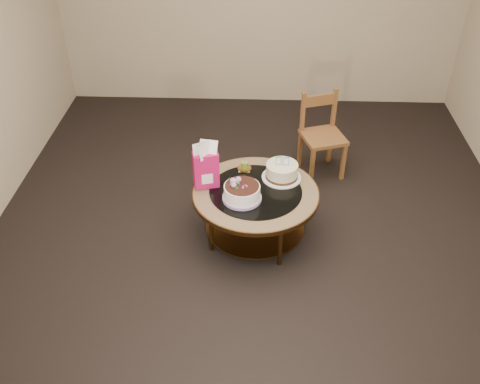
{
  "coord_description": "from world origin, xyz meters",
  "views": [
    {
      "loc": [
        0.01,
        -3.41,
        2.98
      ],
      "look_at": [
        -0.13,
        0.02,
        0.43
      ],
      "focal_mm": 40.0,
      "sensor_mm": 36.0,
      "label": 1
    }
  ],
  "objects_px": {
    "coffee_table": "(255,199)",
    "decorated_cake": "(242,193)",
    "dining_chair": "(322,135)",
    "gift_bag": "(206,165)",
    "cream_cake": "(282,171)"
  },
  "relations": [
    {
      "from": "dining_chair",
      "to": "gift_bag",
      "type": "bearing_deg",
      "value": -155.16
    },
    {
      "from": "coffee_table",
      "to": "dining_chair",
      "type": "height_order",
      "value": "dining_chair"
    },
    {
      "from": "cream_cake",
      "to": "gift_bag",
      "type": "distance_m",
      "value": 0.63
    },
    {
      "from": "decorated_cake",
      "to": "dining_chair",
      "type": "height_order",
      "value": "dining_chair"
    },
    {
      "from": "gift_bag",
      "to": "decorated_cake",
      "type": "bearing_deg",
      "value": -45.3
    },
    {
      "from": "decorated_cake",
      "to": "dining_chair",
      "type": "xyz_separation_m",
      "value": [
        0.72,
        1.1,
        -0.11
      ]
    },
    {
      "from": "dining_chair",
      "to": "coffee_table",
      "type": "bearing_deg",
      "value": -139.6
    },
    {
      "from": "decorated_cake",
      "to": "gift_bag",
      "type": "bearing_deg",
      "value": 149.41
    },
    {
      "from": "decorated_cake",
      "to": "gift_bag",
      "type": "distance_m",
      "value": 0.36
    },
    {
      "from": "decorated_cake",
      "to": "coffee_table",
      "type": "bearing_deg",
      "value": 46.36
    },
    {
      "from": "coffee_table",
      "to": "cream_cake",
      "type": "height_order",
      "value": "cream_cake"
    },
    {
      "from": "decorated_cake",
      "to": "dining_chair",
      "type": "distance_m",
      "value": 1.32
    },
    {
      "from": "coffee_table",
      "to": "decorated_cake",
      "type": "distance_m",
      "value": 0.21
    },
    {
      "from": "cream_cake",
      "to": "gift_bag",
      "type": "bearing_deg",
      "value": -164.37
    },
    {
      "from": "gift_bag",
      "to": "cream_cake",
      "type": "bearing_deg",
      "value": -2.9
    }
  ]
}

